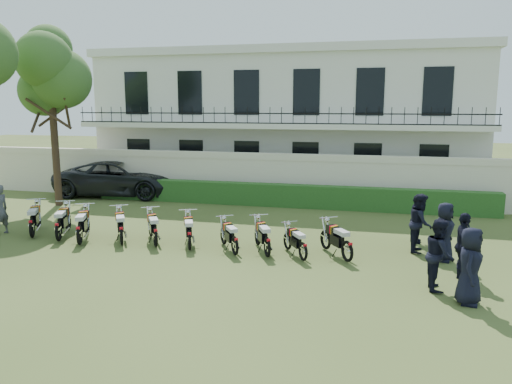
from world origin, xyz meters
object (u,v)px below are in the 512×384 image
(motorcycle_3, at_px, (121,230))
(officer_4, at_px, (421,223))
(officer_3, at_px, (444,232))
(motorcycle_4, at_px, (155,232))
(officer_1, at_px, (439,254))
(inspector, at_px, (0,210))
(motorcycle_7, at_px, (267,242))
(motorcycle_0, at_px, (32,224))
(motorcycle_2, at_px, (79,230))
(suv, at_px, (120,178))
(officer_5, at_px, (416,219))
(motorcycle_8, at_px, (303,247))
(motorcycle_1, at_px, (58,227))
(motorcycle_5, at_px, (189,235))
(officer_2, at_px, (463,246))
(tree_west_near, at_px, (51,72))
(motorcycle_9, at_px, (347,246))
(motorcycle_6, at_px, (235,241))

(motorcycle_3, xyz_separation_m, officer_4, (9.33, 1.63, 0.41))
(officer_3, relative_size, officer_4, 0.95)
(motorcycle_4, xyz_separation_m, officer_1, (8.37, -1.64, 0.39))
(motorcycle_4, distance_m, inspector, 6.02)
(motorcycle_4, distance_m, officer_3, 8.80)
(motorcycle_7, bearing_deg, motorcycle_0, 152.46)
(motorcycle_2, xyz_separation_m, officer_3, (11.23, 1.20, 0.35))
(motorcycle_0, relative_size, inspector, 1.05)
(suv, xyz_separation_m, officer_1, (14.10, -9.75, 0.02))
(officer_4, xyz_separation_m, officer_5, (-0.07, 1.03, -0.12))
(motorcycle_4, bearing_deg, officer_1, -43.27)
(motorcycle_4, height_order, motorcycle_8, motorcycle_4)
(motorcycle_1, height_order, officer_3, officer_3)
(motorcycle_0, relative_size, motorcycle_5, 1.03)
(motorcycle_8, bearing_deg, officer_2, -37.57)
(inspector, bearing_deg, officer_2, 100.15)
(motorcycle_1, distance_m, motorcycle_5, 4.59)
(motorcycle_7, bearing_deg, motorcycle_4, 150.78)
(motorcycle_0, distance_m, motorcycle_3, 3.38)
(motorcycle_1, distance_m, suv, 8.61)
(motorcycle_1, bearing_deg, motorcycle_3, -19.22)
(tree_west_near, distance_m, motorcycle_7, 13.32)
(tree_west_near, height_order, motorcycle_9, tree_west_near)
(officer_5, bearing_deg, motorcycle_1, 108.82)
(motorcycle_0, distance_m, motorcycle_4, 4.56)
(motorcycle_7, height_order, officer_4, officer_4)
(motorcycle_4, distance_m, motorcycle_6, 2.72)
(motorcycle_3, height_order, officer_4, officer_4)
(motorcycle_3, xyz_separation_m, motorcycle_8, (5.97, -0.23, -0.07))
(motorcycle_0, height_order, motorcycle_7, motorcycle_0)
(motorcycle_0, bearing_deg, officer_2, -31.48)
(motorcycle_3, bearing_deg, suv, 87.97)
(motorcycle_5, height_order, inspector, inspector)
(motorcycle_1, relative_size, suv, 0.31)
(motorcycle_6, relative_size, officer_1, 0.88)
(motorcycle_6, xyz_separation_m, officer_4, (5.44, 1.82, 0.46))
(motorcycle_7, xyz_separation_m, officer_4, (4.44, 1.78, 0.43))
(tree_west_near, height_order, motorcycle_1, tree_west_near)
(motorcycle_8, relative_size, suv, 0.24)
(motorcycle_9, xyz_separation_m, officer_5, (2.04, 2.69, 0.30))
(motorcycle_4, bearing_deg, motorcycle_3, 149.64)
(motorcycle_5, bearing_deg, motorcycle_9, -23.63)
(officer_2, bearing_deg, inspector, 98.15)
(motorcycle_2, relative_size, motorcycle_7, 1.10)
(motorcycle_2, xyz_separation_m, motorcycle_6, (5.19, 0.17, -0.06))
(motorcycle_6, bearing_deg, motorcycle_7, -30.86)
(motorcycle_3, xyz_separation_m, officer_2, (10.24, -0.57, 0.37))
(officer_2, xyz_separation_m, officer_4, (-0.91, 2.21, 0.04))
(officer_3, bearing_deg, motorcycle_1, 113.67)
(motorcycle_8, xyz_separation_m, motorcycle_9, (1.25, 0.20, 0.06))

